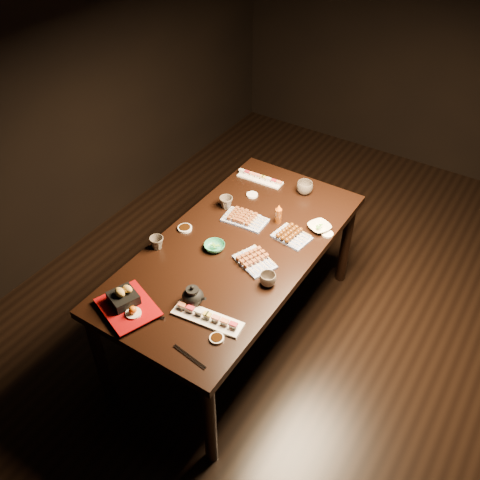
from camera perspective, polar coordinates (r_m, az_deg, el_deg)
name	(u,v)px	position (r m, az deg, el deg)	size (l,w,h in m)	color
ground	(306,329)	(3.75, 7.07, -9.44)	(5.00, 5.00, 0.00)	black
dining_table	(236,291)	(3.44, -0.45, -5.44)	(0.90, 1.80, 0.75)	black
sushi_platter_near	(207,316)	(2.78, -3.51, -8.12)	(0.38, 0.11, 0.05)	white
sushi_platter_far	(260,177)	(3.74, 2.16, 6.68)	(0.33, 0.09, 0.04)	white
yakitori_plate_center	(249,219)	(3.35, 1.00, 2.30)	(0.21, 0.16, 0.05)	#828EB6
yakitori_plate_right	(255,259)	(3.06, 1.57, -2.06)	(0.23, 0.17, 0.06)	#828EB6
yakitori_plate_left	(241,216)	(3.37, 0.09, 2.62)	(0.22, 0.16, 0.06)	#828EB6
tsukune_plate	(292,235)	(3.25, 5.55, 0.57)	(0.21, 0.16, 0.05)	#828EB6
edamame_bowl_green	(215,247)	(3.16, -2.74, -0.71)	(0.12, 0.12, 0.04)	#30956C
edamame_bowl_cream	(319,227)	(3.34, 8.45, 1.36)	(0.13, 0.13, 0.03)	beige
tempura_tray	(127,302)	(2.85, -11.96, -6.52)	(0.31, 0.25, 0.11)	black
teacup_near_left	(157,243)	(3.19, -8.86, -0.30)	(0.08, 0.08, 0.08)	#4E453C
teacup_mid_right	(268,279)	(2.94, 2.98, -4.22)	(0.09, 0.09, 0.07)	#4E453C
teacup_far_left	(226,203)	(3.46, -1.49, 4.00)	(0.09, 0.09, 0.08)	#4E453C
teacup_far_right	(305,188)	(3.62, 6.91, 5.56)	(0.11, 0.11, 0.09)	#4E453C
teapot	(193,295)	(2.84, -5.07, -5.83)	(0.14, 0.14, 0.12)	black
condiment_bottle	(279,214)	(3.34, 4.13, 2.82)	(0.04, 0.04, 0.13)	#652D0D
sauce_dish_west	(185,228)	(3.32, -5.90, 1.25)	(0.09, 0.09, 0.02)	white
sauce_dish_east	(327,234)	(3.31, 9.31, 0.62)	(0.07, 0.07, 0.01)	white
sauce_dish_se	(217,338)	(2.70, -2.49, -10.44)	(0.07, 0.07, 0.01)	white
sauce_dish_nw	(252,195)	(3.59, 1.30, 4.83)	(0.08, 0.08, 0.01)	white
chopsticks_near	(146,314)	(2.85, -10.05, -7.82)	(0.21, 0.02, 0.01)	black
chopsticks_se	(190,356)	(2.65, -5.40, -12.26)	(0.21, 0.02, 0.01)	black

